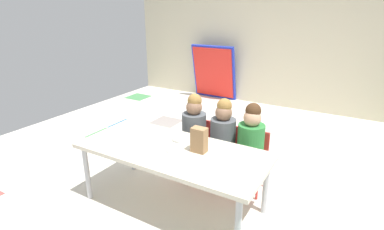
% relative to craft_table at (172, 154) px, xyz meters
% --- Properties ---
extents(ground_plane, '(6.22, 5.43, 0.02)m').
position_rel_craft_table_xyz_m(ground_plane, '(0.02, 0.87, -0.55)').
color(ground_plane, silver).
extents(back_wall, '(6.22, 0.10, 2.51)m').
position_rel_craft_table_xyz_m(back_wall, '(0.02, 3.58, 0.72)').
color(back_wall, beige).
rests_on(back_wall, ground_plane).
extents(craft_table, '(1.70, 0.77, 0.59)m').
position_rel_craft_table_xyz_m(craft_table, '(0.00, 0.00, 0.00)').
color(craft_table, beige).
rests_on(craft_table, ground_plane).
extents(seated_child_near_camera, '(0.32, 0.32, 0.92)m').
position_rel_craft_table_xyz_m(seated_child_near_camera, '(-0.13, 0.61, 0.02)').
color(seated_child_near_camera, red).
rests_on(seated_child_near_camera, ground_plane).
extents(seated_child_middle_seat, '(0.32, 0.31, 0.92)m').
position_rel_craft_table_xyz_m(seated_child_middle_seat, '(0.21, 0.61, 0.02)').
color(seated_child_middle_seat, red).
rests_on(seated_child_middle_seat, ground_plane).
extents(seated_child_far_right, '(0.34, 0.34, 0.92)m').
position_rel_craft_table_xyz_m(seated_child_far_right, '(0.51, 0.61, 0.02)').
color(seated_child_far_right, red).
rests_on(seated_child_far_right, ground_plane).
extents(folded_activity_table, '(0.90, 0.29, 1.09)m').
position_rel_craft_table_xyz_m(folded_activity_table, '(-1.28, 3.38, 0.00)').
color(folded_activity_table, '#1E33BF').
rests_on(folded_activity_table, ground_plane).
extents(paper_bag_brown, '(0.13, 0.09, 0.22)m').
position_rel_craft_table_xyz_m(paper_bag_brown, '(0.23, 0.07, 0.16)').
color(paper_bag_brown, '#9E754C').
rests_on(paper_bag_brown, craft_table).
extents(paper_plate_near_edge, '(0.18, 0.18, 0.01)m').
position_rel_craft_table_xyz_m(paper_plate_near_edge, '(-0.04, 0.16, 0.05)').
color(paper_plate_near_edge, white).
rests_on(paper_plate_near_edge, craft_table).
extents(paper_plate_center_table, '(0.18, 0.18, 0.01)m').
position_rel_craft_table_xyz_m(paper_plate_center_table, '(0.07, -0.06, 0.05)').
color(paper_plate_center_table, white).
rests_on(paper_plate_center_table, craft_table).
extents(donut_powdered_on_plate, '(0.12, 0.12, 0.03)m').
position_rel_craft_table_xyz_m(donut_powdered_on_plate, '(-0.04, 0.16, 0.07)').
color(donut_powdered_on_plate, white).
rests_on(donut_powdered_on_plate, craft_table).
extents(donut_powdered_loose, '(0.11, 0.11, 0.03)m').
position_rel_craft_table_xyz_m(donut_powdered_loose, '(0.04, -0.06, 0.06)').
color(donut_powdered_loose, white).
rests_on(donut_powdered_loose, craft_table).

